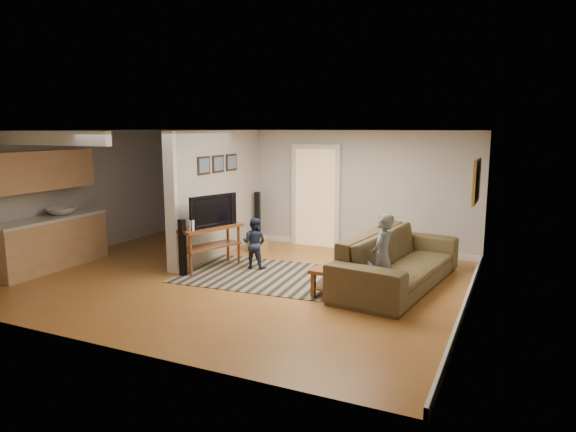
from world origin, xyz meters
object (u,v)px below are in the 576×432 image
object	(u,v)px
sofa	(397,286)
coffee_table	(351,276)
child	(381,301)
tv_console	(210,230)
speaker_right	(258,217)
speaker_left	(183,248)
toddler	(255,268)
toy_basket	(257,243)

from	to	relation	value
sofa	coffee_table	bearing A→B (deg)	157.46
coffee_table	child	world-z (taller)	child
tv_console	sofa	bearing A→B (deg)	26.34
tv_console	speaker_right	size ratio (longest dim) A/B	1.17
sofa	coffee_table	xyz separation A→B (m)	(-0.52, -0.89, 0.34)
tv_console	speaker_left	size ratio (longest dim) A/B	1.34
speaker_left	speaker_right	bearing A→B (deg)	101.82
sofa	coffee_table	world-z (taller)	coffee_table
coffee_table	toddler	size ratio (longest dim) A/B	1.20
coffee_table	tv_console	xyz separation A→B (m)	(-2.82, 0.47, 0.38)
toy_basket	coffee_table	bearing A→B (deg)	-36.74
speaker_right	coffee_table	bearing A→B (deg)	-52.07
speaker_left	toddler	distance (m)	1.40
sofa	speaker_left	distance (m)	3.69
sofa	speaker_left	bearing A→B (deg)	113.58
toy_basket	speaker_right	bearing A→B (deg)	117.10
speaker_left	speaker_right	world-z (taller)	speaker_right
speaker_left	child	bearing A→B (deg)	13.00
tv_console	child	bearing A→B (deg)	11.93
tv_console	toddler	xyz separation A→B (m)	(0.71, 0.36, -0.72)
sofa	toddler	xyz separation A→B (m)	(-2.63, -0.05, 0.00)
toy_basket	tv_console	bearing A→B (deg)	-95.19
tv_console	coffee_table	bearing A→B (deg)	9.74
sofa	toddler	bearing A→B (deg)	98.82
sofa	toy_basket	size ratio (longest dim) A/B	6.34
tv_console	toddler	size ratio (longest dim) A/B	1.41
speaker_right	toy_basket	size ratio (longest dim) A/B	2.42
speaker_left	speaker_right	size ratio (longest dim) A/B	0.88
coffee_table	speaker_left	xyz separation A→B (m)	(-3.00, -0.12, 0.17)
tv_console	speaker_right	world-z (taller)	speaker_right
speaker_left	speaker_right	xyz separation A→B (m)	(-0.08, 2.90, 0.07)
sofa	speaker_right	bearing A→B (deg)	69.89
toddler	speaker_right	bearing A→B (deg)	-68.21
sofa	child	xyz separation A→B (m)	(-0.05, -0.84, 0.00)
toy_basket	toddler	distance (m)	1.31
toy_basket	sofa	bearing A→B (deg)	-19.21
coffee_table	toddler	xyz separation A→B (m)	(-2.11, 0.84, -0.34)
toddler	speaker_left	bearing A→B (deg)	41.98
child	sofa	bearing A→B (deg)	-177.27
toy_basket	toddler	bearing A→B (deg)	-63.79
toddler	coffee_table	bearing A→B (deg)	153.61
sofa	toy_basket	world-z (taller)	sofa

